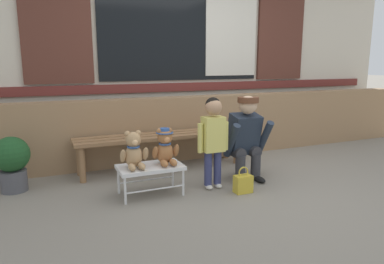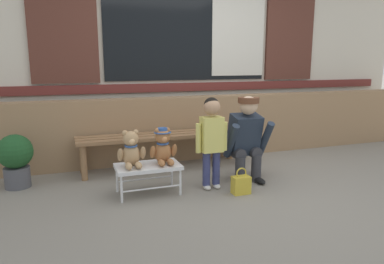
{
  "view_description": "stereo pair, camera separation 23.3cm",
  "coord_description": "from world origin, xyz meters",
  "px_view_note": "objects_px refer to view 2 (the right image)",
  "views": [
    {
      "loc": [
        -1.92,
        -2.96,
        1.3
      ],
      "look_at": [
        -0.42,
        0.53,
        0.55
      ],
      "focal_mm": 32.91,
      "sensor_mm": 36.0,
      "label": 1
    },
    {
      "loc": [
        -1.7,
        -3.04,
        1.3
      ],
      "look_at": [
        -0.42,
        0.53,
        0.55
      ],
      "focal_mm": 32.91,
      "sensor_mm": 36.0,
      "label": 2
    }
  ],
  "objects_px": {
    "teddy_bear_with_hat": "(163,147)",
    "handbag_on_ground": "(241,184)",
    "wooden_bench_long": "(164,139)",
    "teddy_bear_plain": "(131,150)",
    "child_standing": "(212,133)",
    "small_display_bench": "(148,168)",
    "adult_crouching": "(246,138)",
    "potted_plant": "(16,158)"
  },
  "relations": [
    {
      "from": "teddy_bear_with_hat",
      "to": "handbag_on_ground",
      "type": "height_order",
      "value": "teddy_bear_with_hat"
    },
    {
      "from": "teddy_bear_with_hat",
      "to": "child_standing",
      "type": "relative_size",
      "value": 0.38
    },
    {
      "from": "teddy_bear_plain",
      "to": "teddy_bear_with_hat",
      "type": "relative_size",
      "value": 1.0
    },
    {
      "from": "adult_crouching",
      "to": "potted_plant",
      "type": "xyz_separation_m",
      "value": [
        -2.39,
        0.6,
        -0.16
      ]
    },
    {
      "from": "child_standing",
      "to": "potted_plant",
      "type": "height_order",
      "value": "child_standing"
    },
    {
      "from": "handbag_on_ground",
      "to": "potted_plant",
      "type": "height_order",
      "value": "potted_plant"
    },
    {
      "from": "adult_crouching",
      "to": "potted_plant",
      "type": "bearing_deg",
      "value": 165.92
    },
    {
      "from": "wooden_bench_long",
      "to": "child_standing",
      "type": "bearing_deg",
      "value": -72.58
    },
    {
      "from": "wooden_bench_long",
      "to": "teddy_bear_plain",
      "type": "distance_m",
      "value": 0.96
    },
    {
      "from": "wooden_bench_long",
      "to": "teddy_bear_with_hat",
      "type": "relative_size",
      "value": 5.78
    },
    {
      "from": "wooden_bench_long",
      "to": "handbag_on_ground",
      "type": "xyz_separation_m",
      "value": [
        0.49,
        -1.1,
        -0.28
      ]
    },
    {
      "from": "wooden_bench_long",
      "to": "adult_crouching",
      "type": "xyz_separation_m",
      "value": [
        0.74,
        -0.73,
        0.11
      ]
    },
    {
      "from": "child_standing",
      "to": "adult_crouching",
      "type": "distance_m",
      "value": 0.5
    },
    {
      "from": "teddy_bear_plain",
      "to": "potted_plant",
      "type": "relative_size",
      "value": 0.64
    },
    {
      "from": "teddy_bear_plain",
      "to": "small_display_bench",
      "type": "bearing_deg",
      "value": -0.51
    },
    {
      "from": "small_display_bench",
      "to": "potted_plant",
      "type": "relative_size",
      "value": 1.12
    },
    {
      "from": "small_display_bench",
      "to": "adult_crouching",
      "type": "xyz_separation_m",
      "value": [
        1.12,
        0.05,
        0.21
      ]
    },
    {
      "from": "teddy_bear_with_hat",
      "to": "handbag_on_ground",
      "type": "distance_m",
      "value": 0.87
    },
    {
      "from": "wooden_bench_long",
      "to": "teddy_bear_with_hat",
      "type": "height_order",
      "value": "teddy_bear_with_hat"
    },
    {
      "from": "teddy_bear_with_hat",
      "to": "handbag_on_ground",
      "type": "xyz_separation_m",
      "value": [
        0.72,
        -0.32,
        -0.38
      ]
    },
    {
      "from": "child_standing",
      "to": "adult_crouching",
      "type": "relative_size",
      "value": 1.01
    },
    {
      "from": "wooden_bench_long",
      "to": "potted_plant",
      "type": "height_order",
      "value": "potted_plant"
    },
    {
      "from": "wooden_bench_long",
      "to": "small_display_bench",
      "type": "bearing_deg",
      "value": -116.25
    },
    {
      "from": "teddy_bear_with_hat",
      "to": "potted_plant",
      "type": "xyz_separation_m",
      "value": [
        -1.42,
        0.65,
        -0.15
      ]
    },
    {
      "from": "wooden_bench_long",
      "to": "potted_plant",
      "type": "bearing_deg",
      "value": -175.43
    },
    {
      "from": "wooden_bench_long",
      "to": "handbag_on_ground",
      "type": "bearing_deg",
      "value": -65.9
    },
    {
      "from": "child_standing",
      "to": "potted_plant",
      "type": "xyz_separation_m",
      "value": [
        -1.92,
        0.72,
        -0.27
      ]
    },
    {
      "from": "adult_crouching",
      "to": "handbag_on_ground",
      "type": "relative_size",
      "value": 3.49
    },
    {
      "from": "small_display_bench",
      "to": "teddy_bear_with_hat",
      "type": "relative_size",
      "value": 1.76
    },
    {
      "from": "teddy_bear_plain",
      "to": "child_standing",
      "type": "distance_m",
      "value": 0.83
    },
    {
      "from": "teddy_bear_plain",
      "to": "potted_plant",
      "type": "xyz_separation_m",
      "value": [
        -1.1,
        0.65,
        -0.14
      ]
    },
    {
      "from": "adult_crouching",
      "to": "handbag_on_ground",
      "type": "bearing_deg",
      "value": -123.64
    },
    {
      "from": "wooden_bench_long",
      "to": "small_display_bench",
      "type": "xyz_separation_m",
      "value": [
        -0.39,
        -0.78,
        -0.11
      ]
    },
    {
      "from": "adult_crouching",
      "to": "teddy_bear_plain",
      "type": "bearing_deg",
      "value": -177.79
    },
    {
      "from": "handbag_on_ground",
      "to": "adult_crouching",
      "type": "bearing_deg",
      "value": 56.36
    },
    {
      "from": "teddy_bear_plain",
      "to": "adult_crouching",
      "type": "height_order",
      "value": "adult_crouching"
    },
    {
      "from": "wooden_bench_long",
      "to": "child_standing",
      "type": "relative_size",
      "value": 2.19
    },
    {
      "from": "child_standing",
      "to": "adult_crouching",
      "type": "xyz_separation_m",
      "value": [
        0.47,
        0.13,
        -0.11
      ]
    },
    {
      "from": "wooden_bench_long",
      "to": "teddy_bear_plain",
      "type": "xyz_separation_m",
      "value": [
        -0.55,
        -0.78,
        0.09
      ]
    },
    {
      "from": "small_display_bench",
      "to": "wooden_bench_long",
      "type": "bearing_deg",
      "value": 63.75
    },
    {
      "from": "small_display_bench",
      "to": "handbag_on_ground",
      "type": "bearing_deg",
      "value": -19.96
    },
    {
      "from": "small_display_bench",
      "to": "teddy_bear_plain",
      "type": "bearing_deg",
      "value": 179.49
    }
  ]
}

